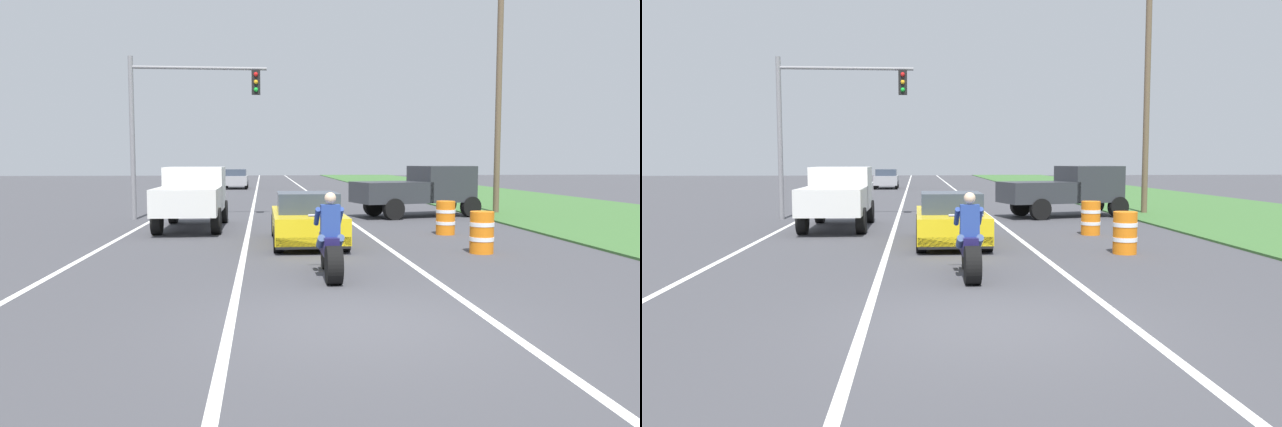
# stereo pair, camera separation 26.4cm
# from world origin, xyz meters

# --- Properties ---
(ground_plane) EXTENTS (160.00, 160.00, 0.00)m
(ground_plane) POSITION_xyz_m (0.00, 0.00, 0.00)
(ground_plane) COLOR #424247
(lane_stripe_left_solid) EXTENTS (0.14, 120.00, 0.01)m
(lane_stripe_left_solid) POSITION_xyz_m (-5.40, 20.00, 0.00)
(lane_stripe_left_solid) COLOR white
(lane_stripe_left_solid) RESTS_ON ground
(lane_stripe_right_solid) EXTENTS (0.14, 120.00, 0.01)m
(lane_stripe_right_solid) POSITION_xyz_m (1.80, 20.00, 0.00)
(lane_stripe_right_solid) COLOR white
(lane_stripe_right_solid) RESTS_ON ground
(lane_stripe_centre_dashed) EXTENTS (0.14, 120.00, 0.01)m
(lane_stripe_centre_dashed) POSITION_xyz_m (-1.80, 20.00, 0.00)
(lane_stripe_centre_dashed) COLOR white
(lane_stripe_centre_dashed) RESTS_ON ground
(grass_verge_right) EXTENTS (10.00, 120.00, 0.06)m
(grass_verge_right) POSITION_xyz_m (11.92, 20.00, 0.03)
(grass_verge_right) COLOR #3D6B33
(grass_verge_right) RESTS_ON ground
(motorcycle_with_rider) EXTENTS (0.70, 2.21, 1.62)m
(motorcycle_with_rider) POSITION_xyz_m (-0.09, 3.24, 0.59)
(motorcycle_with_rider) COLOR black
(motorcycle_with_rider) RESTS_ON ground
(sports_car_yellow) EXTENTS (1.84, 4.30, 1.37)m
(sports_car_yellow) POSITION_xyz_m (-0.18, 8.05, 0.63)
(sports_car_yellow) COLOR yellow
(sports_car_yellow) RESTS_ON ground
(pickup_truck_left_lane_white) EXTENTS (2.02, 4.80, 1.98)m
(pickup_truck_left_lane_white) POSITION_xyz_m (-3.61, 11.96, 1.11)
(pickup_truck_left_lane_white) COLOR silver
(pickup_truck_left_lane_white) RESTS_ON ground
(pickup_truck_right_shoulder_dark_grey) EXTENTS (5.14, 3.14, 1.98)m
(pickup_truck_right_shoulder_dark_grey) POSITION_xyz_m (4.82, 15.40, 1.11)
(pickup_truck_right_shoulder_dark_grey) COLOR #2D3035
(pickup_truck_right_shoulder_dark_grey) RESTS_ON ground
(traffic_light_mast_near) EXTENTS (5.05, 0.34, 6.00)m
(traffic_light_mast_near) POSITION_xyz_m (-4.54, 15.17, 4.03)
(traffic_light_mast_near) COLOR gray
(traffic_light_mast_near) RESTS_ON ground
(utility_pole_roadside) EXTENTS (0.24, 0.24, 8.87)m
(utility_pole_roadside) POSITION_xyz_m (8.26, 16.36, 4.43)
(utility_pole_roadside) COLOR brown
(utility_pole_roadside) RESTS_ON ground
(construction_barrel_nearest) EXTENTS (0.58, 0.58, 1.00)m
(construction_barrel_nearest) POSITION_xyz_m (3.84, 5.95, 0.50)
(construction_barrel_nearest) COLOR orange
(construction_barrel_nearest) RESTS_ON ground
(construction_barrel_mid) EXTENTS (0.58, 0.58, 1.00)m
(construction_barrel_mid) POSITION_xyz_m (4.07, 9.63, 0.50)
(construction_barrel_mid) COLOR orange
(construction_barrel_mid) RESTS_ON ground
(distant_car_far_ahead) EXTENTS (1.80, 4.00, 1.50)m
(distant_car_far_ahead) POSITION_xyz_m (-3.40, 39.67, 0.77)
(distant_car_far_ahead) COLOR #99999E
(distant_car_far_ahead) RESTS_ON ground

